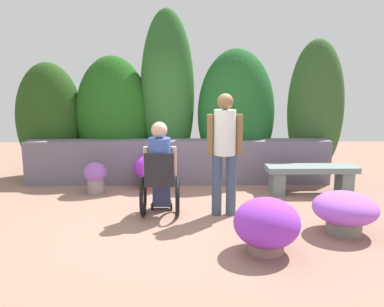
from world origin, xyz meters
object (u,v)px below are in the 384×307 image
at_px(person_in_wheelchair, 160,172).
at_px(flower_pot_purple_near, 267,225).
at_px(person_standing_companion, 225,146).
at_px(flower_pot_terracotta_by_wall, 345,210).
at_px(flower_pot_red_accent, 150,170).
at_px(stone_bench, 311,175).
at_px(flower_pot_small_foreground, 96,177).

xyz_separation_m(person_in_wheelchair, flower_pot_purple_near, (1.25, -1.23, -0.31)).
distance_m(person_standing_companion, flower_pot_terracotta_by_wall, 1.74).
bearing_deg(flower_pot_red_accent, flower_pot_terracotta_by_wall, -38.11).
bearing_deg(flower_pot_purple_near, stone_bench, 62.07).
relative_size(flower_pot_terracotta_by_wall, flower_pot_red_accent, 1.31).
xyz_separation_m(stone_bench, flower_pot_small_foreground, (-3.59, 0.03, -0.02)).
height_order(person_standing_companion, flower_pot_small_foreground, person_standing_companion).
xyz_separation_m(stone_bench, person_standing_companion, (-1.55, -1.03, 0.67)).
bearing_deg(person_in_wheelchair, flower_pot_small_foreground, 142.09).
bearing_deg(flower_pot_red_accent, flower_pot_small_foreground, -160.87).
height_order(person_in_wheelchair, flower_pot_purple_near, person_in_wheelchair).
relative_size(person_in_wheelchair, flower_pot_small_foreground, 2.47).
bearing_deg(flower_pot_red_accent, person_in_wheelchair, -78.83).
height_order(flower_pot_purple_near, flower_pot_small_foreground, flower_pot_purple_near).
distance_m(flower_pot_red_accent, flower_pot_small_foreground, 0.93).
bearing_deg(flower_pot_small_foreground, flower_pot_terracotta_by_wall, -26.55).
distance_m(stone_bench, flower_pot_purple_near, 2.56).
distance_m(person_in_wheelchair, person_standing_companion, 0.96).
relative_size(flower_pot_purple_near, flower_pot_small_foreground, 1.37).
relative_size(flower_pot_red_accent, flower_pot_small_foreground, 1.13).
height_order(person_in_wheelchair, flower_pot_terracotta_by_wall, person_in_wheelchair).
distance_m(stone_bench, person_standing_companion, 1.98).
height_order(person_standing_companion, flower_pot_terracotta_by_wall, person_standing_companion).
bearing_deg(person_standing_companion, flower_pot_small_foreground, 153.75).
bearing_deg(stone_bench, person_in_wheelchair, -157.68).
xyz_separation_m(person_in_wheelchair, flower_pot_small_foreground, (-1.14, 1.06, -0.32)).
distance_m(person_in_wheelchair, flower_pot_red_accent, 1.41).
relative_size(person_standing_companion, flower_pot_terracotta_by_wall, 2.14).
xyz_separation_m(person_standing_companion, flower_pot_red_accent, (-1.16, 1.36, -0.64)).
bearing_deg(flower_pot_purple_near, flower_pot_terracotta_by_wall, 26.62).
bearing_deg(flower_pot_small_foreground, flower_pot_red_accent, 19.13).
height_order(stone_bench, flower_pot_red_accent, flower_pot_red_accent).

